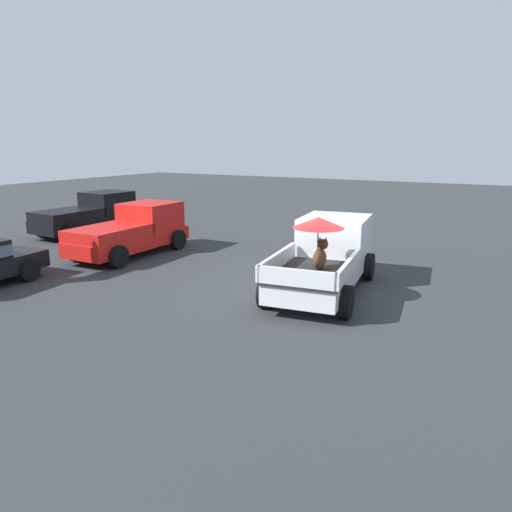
% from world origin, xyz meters
% --- Properties ---
extents(ground_plane, '(80.00, 80.00, 0.00)m').
position_xyz_m(ground_plane, '(0.00, 0.00, 0.00)').
color(ground_plane, '#2D3033').
extents(pickup_truck_main, '(5.25, 2.79, 2.23)m').
position_xyz_m(pickup_truck_main, '(0.44, 0.06, 0.97)').
color(pickup_truck_main, black).
rests_on(pickup_truck_main, ground).
extents(pickup_truck_red, '(4.84, 2.25, 1.80)m').
position_xyz_m(pickup_truck_red, '(0.95, 7.78, 0.87)').
color(pickup_truck_red, black).
rests_on(pickup_truck_red, ground).
extents(pickup_truck_far, '(4.87, 2.32, 1.80)m').
position_xyz_m(pickup_truck_far, '(3.14, 12.43, 0.87)').
color(pickup_truck_far, black).
rests_on(pickup_truck_far, ground).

